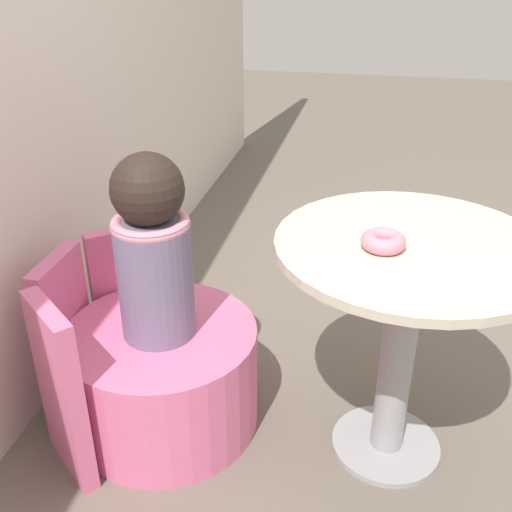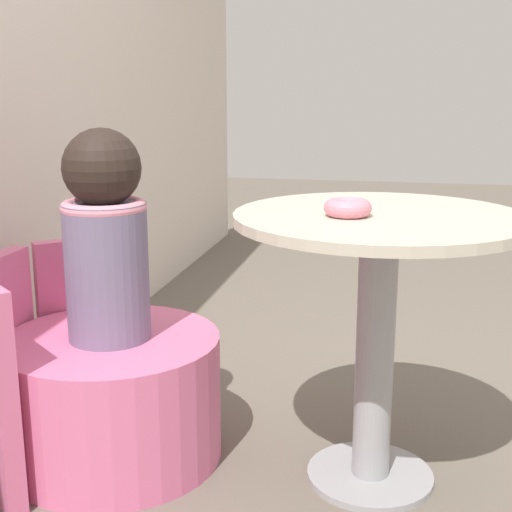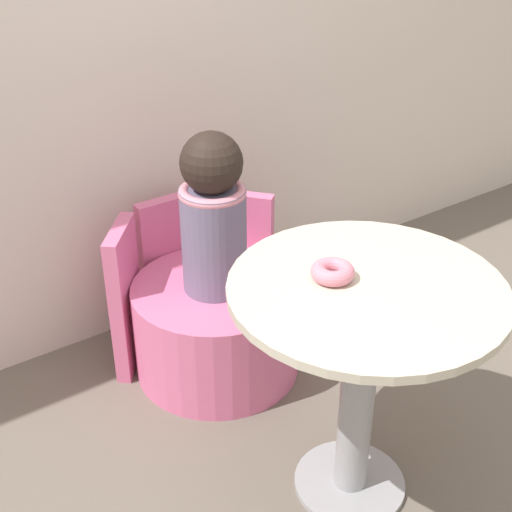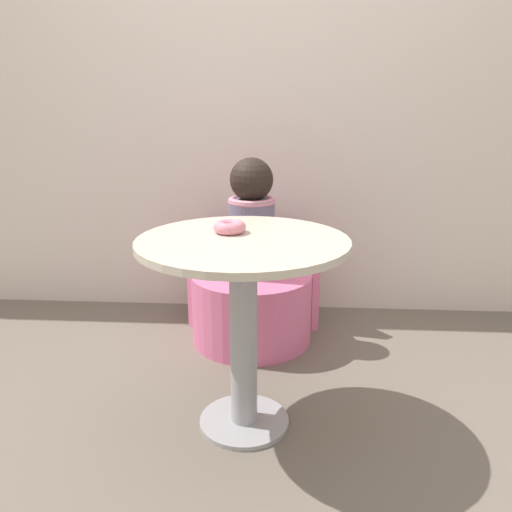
{
  "view_description": "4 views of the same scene",
  "coord_description": "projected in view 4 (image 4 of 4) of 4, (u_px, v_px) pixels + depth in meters",
  "views": [
    {
      "loc": [
        -1.41,
        0.07,
        1.39
      ],
      "look_at": [
        -0.0,
        0.37,
        0.64
      ],
      "focal_mm": 42.0,
      "sensor_mm": 36.0,
      "label": 1
    },
    {
      "loc": [
        -1.69,
        -0.1,
        1.01
      ],
      "look_at": [
        0.01,
        0.26,
        0.59
      ],
      "focal_mm": 50.0,
      "sensor_mm": 36.0,
      "label": 2
    },
    {
      "loc": [
        -1.07,
        -1.12,
        1.66
      ],
      "look_at": [
        -0.06,
        0.33,
        0.65
      ],
      "focal_mm": 50.0,
      "sensor_mm": 36.0,
      "label": 3
    },
    {
      "loc": [
        0.17,
        -1.63,
        1.13
      ],
      "look_at": [
        0.05,
        0.27,
        0.56
      ],
      "focal_mm": 35.0,
      "sensor_mm": 36.0,
      "label": 4
    }
  ],
  "objects": [
    {
      "name": "tub_chair",
      "position": [
        251.0,
        306.0,
        2.48
      ],
      "size": [
        0.59,
        0.59,
        0.35
      ],
      "color": "#DB6693",
      "rests_on": "ground_plane"
    },
    {
      "name": "round_table",
      "position": [
        243.0,
        290.0,
        1.7
      ],
      "size": [
        0.71,
        0.71,
        0.71
      ],
      "color": "#99999E",
      "rests_on": "ground_plane"
    },
    {
      "name": "booth_backrest",
      "position": [
        254.0,
        271.0,
        2.68
      ],
      "size": [
        0.69,
        0.25,
        0.56
      ],
      "color": "#DB6693",
      "rests_on": "ground_plane"
    },
    {
      "name": "donut",
      "position": [
        230.0,
        227.0,
        1.72
      ],
      "size": [
        0.11,
        0.11,
        0.04
      ],
      "color": "pink",
      "rests_on": "round_table"
    },
    {
      "name": "ground_plane",
      "position": [
        239.0,
        416.0,
        1.89
      ],
      "size": [
        12.0,
        12.0,
        0.0
      ],
      "primitive_type": "plane",
      "color": "#665B51"
    },
    {
      "name": "child_figure",
      "position": [
        251.0,
        218.0,
        2.35
      ],
      "size": [
        0.22,
        0.22,
        0.56
      ],
      "color": "slate",
      "rests_on": "tub_chair"
    },
    {
      "name": "back_wall",
      "position": [
        258.0,
        92.0,
        2.63
      ],
      "size": [
        6.0,
        0.06,
        2.4
      ],
      "color": "silver",
      "rests_on": "ground_plane"
    }
  ]
}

